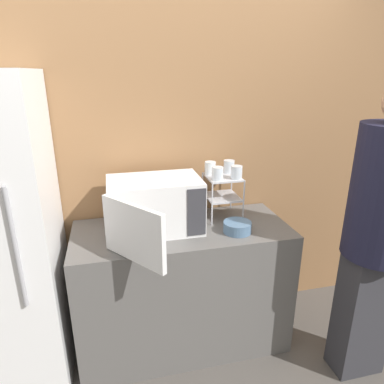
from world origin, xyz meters
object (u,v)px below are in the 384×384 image
at_px(glass_back_left, 210,168).
at_px(bowl, 237,227).
at_px(glass_front_right, 237,172).
at_px(person, 380,227).
at_px(microwave, 154,206).
at_px(glass_front_left, 218,173).
at_px(dish_rack, 223,188).
at_px(glass_back_right, 229,166).

bearing_deg(glass_back_left, bowl, -75.08).
bearing_deg(glass_front_right, person, -40.48).
distance_m(microwave, glass_back_left, 0.49).
distance_m(glass_front_left, bowl, 0.37).
height_order(glass_front_left, glass_front_right, same).
xyz_separation_m(dish_rack, glass_back_left, (-0.07, 0.07, 0.13)).
relative_size(microwave, person, 0.41).
xyz_separation_m(microwave, dish_rack, (0.49, 0.12, 0.04)).
bearing_deg(microwave, bowl, -15.81).
xyz_separation_m(glass_front_right, glass_back_left, (-0.14, 0.15, 0.00)).
bearing_deg(glass_back_right, glass_front_right, -90.70).
relative_size(dish_rack, glass_back_right, 3.40).
bearing_deg(glass_front_left, glass_front_right, -2.06).
height_order(glass_front_right, person, person).
relative_size(glass_back_right, glass_front_right, 1.00).
distance_m(glass_front_left, person, 1.00).
bearing_deg(glass_front_right, glass_front_left, 177.94).
bearing_deg(glass_front_left, glass_back_right, 48.59).
relative_size(dish_rack, glass_front_left, 3.40).
xyz_separation_m(dish_rack, person, (0.73, -0.64, -0.08)).
distance_m(glass_back_right, glass_back_left, 0.14).
bearing_deg(microwave, glass_front_right, 4.14).
xyz_separation_m(glass_back_right, glass_back_left, (-0.14, -0.01, 0.00)).
height_order(dish_rack, glass_back_left, glass_back_left).
height_order(glass_back_right, glass_back_left, same).
height_order(glass_front_right, glass_back_left, same).
bearing_deg(microwave, glass_back_right, 19.13).
distance_m(glass_back_right, glass_front_right, 0.15).
relative_size(microwave, glass_front_left, 8.59).
bearing_deg(bowl, glass_front_right, 74.92).
height_order(dish_rack, bowl, dish_rack).
bearing_deg(glass_back_left, glass_back_right, 2.85).
distance_m(microwave, dish_rack, 0.50).
distance_m(glass_front_left, glass_front_right, 0.13).
bearing_deg(person, glass_front_left, 144.25).
height_order(glass_front_left, glass_back_left, same).
relative_size(microwave, dish_rack, 2.52).
bearing_deg(bowl, person, -28.18).
bearing_deg(bowl, glass_front_left, 112.92).
xyz_separation_m(microwave, glass_back_left, (0.42, 0.19, 0.17)).
xyz_separation_m(glass_front_left, glass_back_left, (-0.01, 0.14, 0.00)).
relative_size(glass_front_right, person, 0.05).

